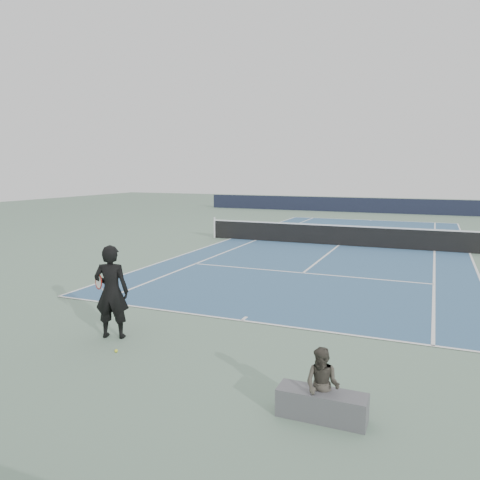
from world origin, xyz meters
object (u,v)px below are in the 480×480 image
at_px(tennis_ball, 116,351).
at_px(spectator_bench, 322,395).
at_px(tennis_net, 339,235).
at_px(tennis_player, 112,292).

distance_m(tennis_ball, spectator_bench, 4.29).
distance_m(tennis_net, tennis_player, 14.05).
xyz_separation_m(tennis_net, tennis_player, (-2.09, -13.89, 0.48)).
relative_size(tennis_player, tennis_ball, 30.34).
height_order(tennis_net, tennis_ball, tennis_net).
height_order(tennis_net, tennis_player, tennis_player).
distance_m(tennis_player, tennis_ball, 1.29).
height_order(tennis_player, spectator_bench, tennis_player).
height_order(tennis_ball, spectator_bench, spectator_bench).
height_order(tennis_net, spectator_bench, tennis_net).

